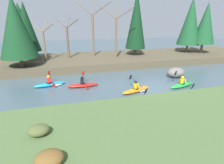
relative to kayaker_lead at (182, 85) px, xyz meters
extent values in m
plane|color=#425660|center=(-2.90, 0.49, -0.22)|extent=(90.00, 90.00, 0.00)
cube|color=#4C6638|center=(-2.90, -5.84, 0.08)|extent=(44.00, 7.58, 0.61)
cube|color=brown|center=(-2.90, 11.10, 0.22)|extent=(44.00, 9.35, 0.89)
cylinder|color=brown|center=(-14.61, 12.26, 1.46)|extent=(0.36, 0.36, 1.59)
cone|color=#143D1E|center=(-14.61, 12.26, 4.81)|extent=(3.76, 3.76, 5.11)
cylinder|color=brown|center=(-14.24, 8.01, 1.15)|extent=(0.36, 0.36, 0.96)
cone|color=#143D1E|center=(-14.24, 8.01, 4.66)|extent=(3.75, 3.75, 6.05)
cylinder|color=#7A664C|center=(-13.97, 11.99, 1.18)|extent=(0.36, 0.36, 1.03)
cone|color=#0F3319|center=(-13.97, 11.99, 4.62)|extent=(2.94, 2.94, 5.85)
cylinder|color=brown|center=(0.23, 11.44, 1.12)|extent=(0.36, 0.36, 0.91)
cone|color=#0F3319|center=(0.23, 11.44, 5.42)|extent=(2.84, 2.84, 7.68)
cylinder|color=brown|center=(8.98, 11.35, 1.25)|extent=(0.36, 0.36, 1.16)
cone|color=#194C28|center=(8.98, 11.35, 5.27)|extent=(3.41, 3.41, 6.86)
cylinder|color=brown|center=(10.77, 10.25, 1.36)|extent=(0.36, 0.36, 1.38)
cone|color=#194C28|center=(10.77, 10.25, 4.99)|extent=(3.14, 3.14, 5.87)
cylinder|color=#7A664C|center=(-11.99, 10.36, 2.43)|extent=(0.28, 0.28, 3.51)
cylinder|color=#7A664C|center=(-12.59, 10.86, 4.59)|extent=(1.33, 1.14, 1.20)
cylinder|color=#7A664C|center=(-11.35, 9.82, 4.52)|extent=(1.39, 1.20, 1.06)
cylinder|color=#7A664C|center=(-11.74, 11.05, 4.65)|extent=(0.63, 1.49, 1.33)
cylinder|color=brown|center=(-9.19, 11.48, 2.64)|extent=(0.28, 0.28, 3.95)
cylinder|color=brown|center=(-9.87, 12.05, 5.09)|extent=(1.48, 1.27, 1.34)
cylinder|color=brown|center=(-8.47, 10.87, 5.01)|extent=(1.55, 1.33, 1.18)
cylinder|color=brown|center=(-8.90, 12.26, 5.16)|extent=(0.70, 1.67, 1.48)
cylinder|color=brown|center=(-5.72, 12.30, 3.42)|extent=(0.28, 0.28, 5.51)
cylinder|color=brown|center=(-6.67, 13.10, 6.90)|extent=(2.02, 1.72, 1.83)
cylinder|color=brown|center=(-4.71, 11.46, 6.79)|extent=(2.12, 1.81, 1.61)
cylinder|color=brown|center=(-5.32, 13.39, 7.00)|extent=(0.92, 2.29, 2.03)
cylinder|color=brown|center=(-3.10, 10.03, 3.18)|extent=(0.28, 0.28, 5.03)
cylinder|color=brown|center=(-3.97, 10.76, 6.34)|extent=(1.85, 1.58, 1.68)
cylinder|color=brown|center=(-2.19, 9.26, 6.24)|extent=(1.95, 1.66, 1.48)
cylinder|color=brown|center=(-2.74, 11.02, 6.44)|extent=(0.85, 2.09, 1.86)
ellipsoid|color=#4C562D|center=(-11.16, -4.98, 0.64)|extent=(0.94, 0.78, 0.51)
ellipsoid|color=brown|center=(-10.60, -6.93, 0.67)|extent=(1.02, 0.85, 0.55)
ellipsoid|color=green|center=(-0.02, -0.01, -0.05)|extent=(2.76, 1.29, 0.34)
cone|color=green|center=(1.18, 0.32, -0.03)|extent=(0.39, 0.28, 0.20)
cylinder|color=black|center=(-0.07, -0.02, 0.09)|extent=(0.59, 0.59, 0.08)
cylinder|color=yellow|center=(-0.07, -0.02, 0.34)|extent=(0.37, 0.37, 0.42)
sphere|color=yellow|center=(-0.07, -0.02, 0.67)|extent=(0.28, 0.28, 0.23)
cylinder|color=yellow|center=(-0.04, 0.24, 0.43)|extent=(0.15, 0.24, 0.35)
cylinder|color=yellow|center=(0.09, -0.22, 0.43)|extent=(0.15, 0.24, 0.35)
cylinder|color=black|center=(0.15, 0.04, 0.47)|extent=(0.54, 1.86, 0.65)
cube|color=black|center=(-0.10, 0.96, 0.78)|extent=(0.23, 0.21, 0.41)
cube|color=black|center=(0.40, -0.88, 0.16)|extent=(0.23, 0.21, 0.41)
ellipsoid|color=orange|center=(-4.40, -0.05, -0.05)|extent=(2.75, 1.40, 0.34)
cone|color=orange|center=(-3.21, 0.33, -0.03)|extent=(0.39, 0.30, 0.20)
cylinder|color=black|center=(-4.44, -0.06, 0.09)|extent=(0.60, 0.60, 0.08)
cylinder|color=yellow|center=(-4.44, -0.06, 0.34)|extent=(0.38, 0.38, 0.42)
sphere|color=black|center=(-4.44, -0.06, 0.67)|extent=(0.29, 0.29, 0.23)
cylinder|color=yellow|center=(-4.42, 0.20, 0.43)|extent=(0.15, 0.24, 0.35)
cylinder|color=yellow|center=(-4.27, -0.26, 0.43)|extent=(0.15, 0.24, 0.35)
cylinder|color=black|center=(-4.22, 0.01, 0.47)|extent=(0.62, 1.83, 0.65)
cube|color=black|center=(-4.52, 0.91, 0.78)|extent=(0.24, 0.21, 0.41)
cube|color=black|center=(-3.93, -0.90, 0.16)|extent=(0.24, 0.21, 0.41)
ellipsoid|color=white|center=(-3.87, 0.12, -0.13)|extent=(1.26, 1.00, 0.18)
ellipsoid|color=red|center=(-8.42, 2.27, -0.05)|extent=(2.70, 0.60, 0.34)
cone|color=red|center=(-7.18, 2.27, -0.03)|extent=(0.35, 0.20, 0.20)
cylinder|color=black|center=(-8.47, 2.27, 0.09)|extent=(0.48, 0.48, 0.08)
cylinder|color=black|center=(-8.47, 2.27, 0.34)|extent=(0.30, 0.30, 0.42)
sphere|color=black|center=(-8.47, 2.27, 0.67)|extent=(0.23, 0.23, 0.23)
cylinder|color=black|center=(-8.37, 2.51, 0.43)|extent=(0.09, 0.23, 0.35)
cylinder|color=black|center=(-8.37, 2.03, 0.43)|extent=(0.09, 0.23, 0.35)
cylinder|color=black|center=(-8.24, 2.27, 0.47)|extent=(0.04, 1.91, 0.65)
cube|color=red|center=(-8.24, 3.22, 0.78)|extent=(0.20, 0.16, 0.41)
cube|color=red|center=(-8.24, 1.32, 0.16)|extent=(0.20, 0.16, 0.41)
ellipsoid|color=#1993D6|center=(-11.24, 3.27, -0.05)|extent=(2.77, 1.19, 0.34)
cone|color=#1993D6|center=(-10.03, 3.54, -0.03)|extent=(0.39, 0.27, 0.20)
cylinder|color=black|center=(-11.29, 3.26, 0.09)|extent=(0.58, 0.58, 0.08)
cylinder|color=red|center=(-11.29, 3.26, 0.34)|extent=(0.36, 0.36, 0.42)
sphere|color=yellow|center=(-11.29, 3.26, 0.67)|extent=(0.28, 0.28, 0.23)
cylinder|color=red|center=(-11.24, 3.51, 0.43)|extent=(0.14, 0.24, 0.35)
cylinder|color=red|center=(-11.13, 3.04, 0.43)|extent=(0.14, 0.24, 0.35)
cylinder|color=black|center=(-11.06, 3.31, 0.47)|extent=(0.46, 1.87, 0.65)
cube|color=red|center=(-11.27, 4.23, 0.78)|extent=(0.23, 0.20, 0.41)
cube|color=red|center=(-10.85, 2.38, 0.16)|extent=(0.23, 0.20, 0.41)
ellipsoid|color=white|center=(-10.70, 3.39, -0.13)|extent=(1.23, 0.93, 0.18)
ellipsoid|color=slate|center=(1.12, 2.60, 0.30)|extent=(1.84, 1.44, 1.04)
camera|label=1|loc=(-9.77, -12.26, 5.23)|focal=28.00mm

